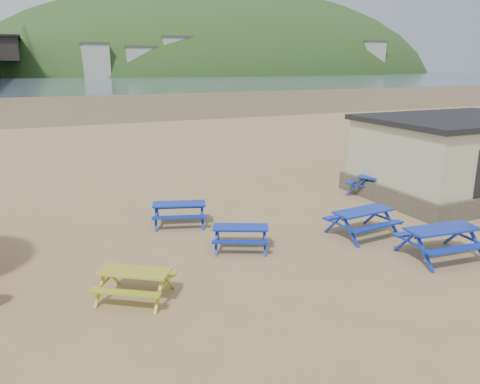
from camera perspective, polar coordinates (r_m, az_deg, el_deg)
name	(u,v)px	position (r m, az deg, el deg)	size (l,w,h in m)	color
ground	(224,240)	(14.22, -1.97, -5.88)	(400.00, 400.00, 0.00)	tan
wet_sand	(71,103)	(67.68, -19.87, 10.16)	(400.00, 400.00, 0.00)	brown
sea	(44,78)	(182.45, -22.79, 12.64)	(400.00, 400.00, 0.00)	#4C5F6D
picnic_table_blue_a	(179,214)	(15.60, -7.39, -2.63)	(2.06, 1.85, 0.72)	#0C32B2
picnic_table_blue_c	(374,183)	(19.89, 16.04, 1.05)	(2.62, 2.49, 0.86)	#0C32B2
picnic_table_blue_d	(241,237)	(13.50, 0.09, -5.54)	(1.97, 1.82, 0.66)	#0C32B2
picnic_table_blue_e	(441,242)	(14.01, 23.29, -5.67)	(2.16, 1.80, 0.85)	#0C32B2
picnic_table_blue_f	(362,222)	(14.99, 14.70, -3.61)	(2.07, 1.74, 0.81)	#0C32B2
picnic_table_yellow	(135,284)	(11.04, -12.70, -10.92)	(2.03, 1.95, 0.67)	#A9BD27
amenity_block	(458,156)	(20.66, 25.04, 3.95)	(7.40, 5.40, 3.15)	#665B4C
headland_town	(220,92)	(260.37, -2.39, 12.09)	(264.00, 144.00, 108.00)	#2D4C1E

